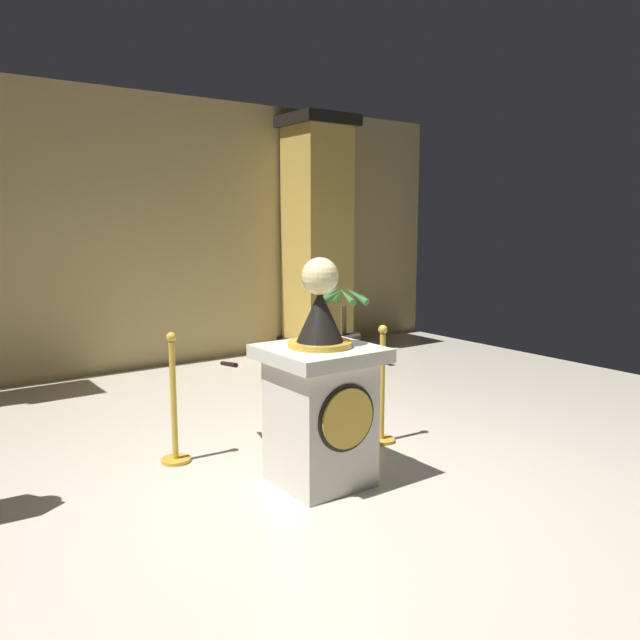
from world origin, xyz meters
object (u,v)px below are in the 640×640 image
object	(u,v)px
stanchion_near	(382,401)
stanchion_far	(174,417)
pedestal_clock	(320,398)
potted_palm_right	(343,338)

from	to	relation	value
stanchion_near	stanchion_far	world-z (taller)	stanchion_far
pedestal_clock	potted_palm_right	size ratio (longest dim) A/B	1.48
stanchion_near	stanchion_far	distance (m)	1.79
stanchion_near	potted_palm_right	world-z (taller)	potted_palm_right
pedestal_clock	stanchion_near	size ratio (longest dim) A/B	1.60
pedestal_clock	stanchion_far	xyz separation A→B (m)	(-0.72, 1.02, -0.28)
stanchion_near	potted_palm_right	size ratio (longest dim) A/B	0.92
stanchion_near	pedestal_clock	bearing A→B (deg)	-157.20
stanchion_near	stanchion_far	xyz separation A→B (m)	(-1.68, 0.62, 0.01)
stanchion_near	stanchion_far	size ratio (longest dim) A/B	0.98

